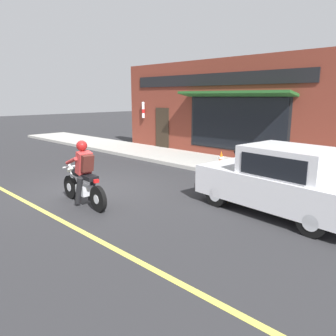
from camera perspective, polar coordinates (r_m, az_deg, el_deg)
The scene contains 7 objects.
ground_plane at distance 9.62m, azimuth -12.62°, elevation -3.92°, with size 80.00×80.00×0.00m, color #2B2B2D.
sidewalk_curb at distance 15.11m, azimuth -2.10°, elevation 2.52°, with size 2.60×22.00×0.14m, color #ADAAA3.
storefront_building at distance 14.66m, azimuth 7.98°, elevation 10.13°, with size 1.25×10.62×4.20m.
motorcycle_with_rider at distance 8.31m, azimuth -14.54°, elevation -1.77°, with size 0.58×2.02×1.62m.
car_hatchback at distance 7.89m, azimuth 19.05°, elevation -2.14°, with size 1.95×3.90×1.57m.
fire_hydrant at distance 11.47m, azimuth 23.28°, elevation 0.91°, with size 0.36×0.24×0.88m.
traffic_cone at distance 12.00m, azimuth 9.24°, elevation 1.55°, with size 0.36×0.36×0.60m.
Camera 1 is at (-4.97, -7.80, 2.65)m, focal length 35.00 mm.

